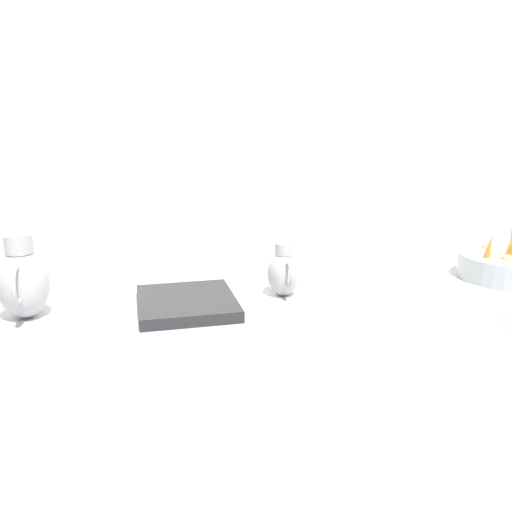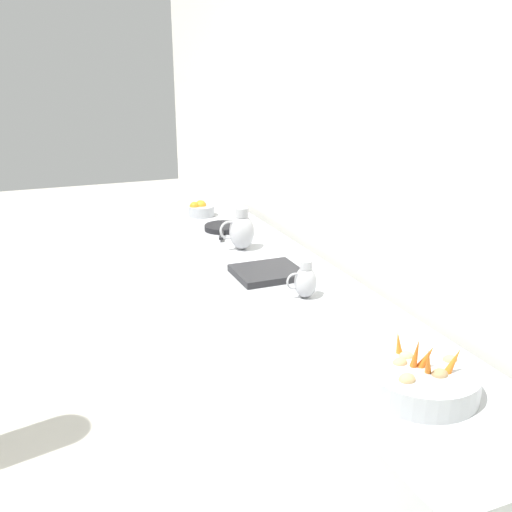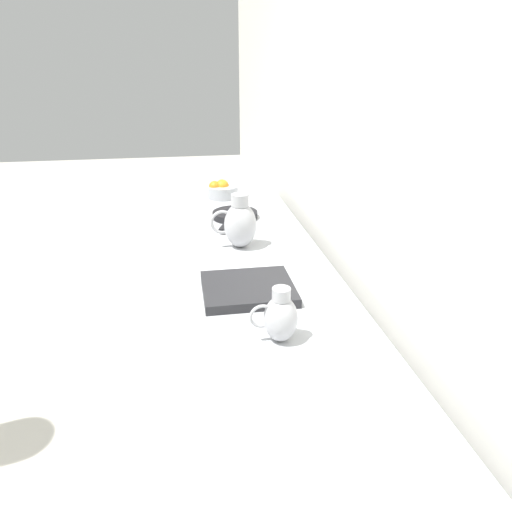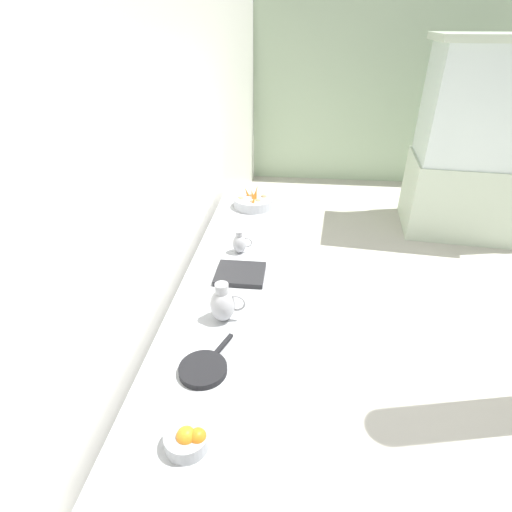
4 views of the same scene
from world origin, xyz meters
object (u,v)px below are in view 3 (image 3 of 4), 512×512
Objects in this scene: metal_pitcher_short at (280,317)px; skillet_on_counter at (235,215)px; orange_bowl at (222,190)px; metal_pitcher_tall at (240,224)px.

skillet_on_counter is (-0.01, -1.23, -0.06)m from metal_pitcher_short.
orange_bowl is at bearing -89.31° from metal_pitcher_short.
metal_pitcher_tall is at bearing -88.68° from metal_pitcher_short.
metal_pitcher_short is 1.24m from skillet_on_counter.
skillet_on_counter is (-0.03, 0.42, -0.03)m from orange_bowl.
metal_pitcher_tall is at bearing 90.09° from orange_bowl.
orange_bowl is 0.85m from metal_pitcher_tall.
orange_bowl is 0.48× the size of skillet_on_counter.
orange_bowl is 1.04× the size of metal_pitcher_short.
skillet_on_counter is at bearing -90.41° from metal_pitcher_short.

